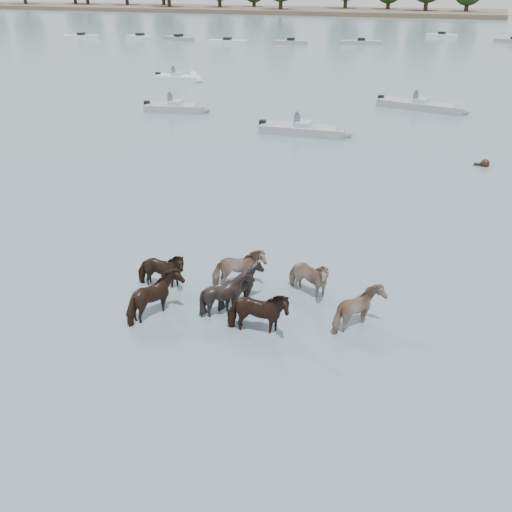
% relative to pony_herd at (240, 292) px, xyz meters
% --- Properties ---
extents(ground, '(400.00, 400.00, 0.00)m').
position_rel_pony_herd_xyz_m(ground, '(-1.97, -2.19, -0.50)').
color(ground, '#4C616D').
rests_on(ground, ground).
extents(shoreline, '(160.00, 30.00, 1.00)m').
position_rel_pony_herd_xyz_m(shoreline, '(-71.97, 147.81, 0.00)').
color(shoreline, '#4C4233').
rests_on(shoreline, ground).
extents(pony_herd, '(7.25, 3.99, 1.39)m').
position_rel_pony_herd_xyz_m(pony_herd, '(0.00, 0.00, 0.00)').
color(pony_herd, black).
rests_on(pony_herd, ground).
extents(swimming_pony, '(0.72, 0.44, 0.44)m').
position_rel_pony_herd_xyz_m(swimming_pony, '(5.89, 16.53, -0.40)').
color(swimming_pony, black).
rests_on(swimming_pony, ground).
extents(motorboat_a, '(4.74, 2.47, 1.92)m').
position_rel_pony_herd_xyz_m(motorboat_a, '(-13.27, 22.72, -0.27)').
color(motorboat_a, gray).
rests_on(motorboat_a, ground).
extents(motorboat_b, '(5.60, 1.85, 1.92)m').
position_rel_pony_herd_xyz_m(motorboat_b, '(-3.30, 19.59, -0.27)').
color(motorboat_b, gray).
rests_on(motorboat_b, ground).
extents(motorboat_c, '(6.58, 3.06, 1.92)m').
position_rel_pony_herd_xyz_m(motorboat_c, '(2.26, 29.07, -0.28)').
color(motorboat_c, gray).
rests_on(motorboat_c, ground).
extents(motorboat_f, '(4.56, 1.65, 1.92)m').
position_rel_pony_herd_xyz_m(motorboat_f, '(-19.22, 34.16, -0.27)').
color(motorboat_f, silver).
rests_on(motorboat_f, ground).
extents(distant_flotilla, '(106.09, 23.67, 0.93)m').
position_rel_pony_herd_xyz_m(distant_flotilla, '(-2.21, 73.95, -0.24)').
color(distant_flotilla, silver).
rests_on(distant_flotilla, ground).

